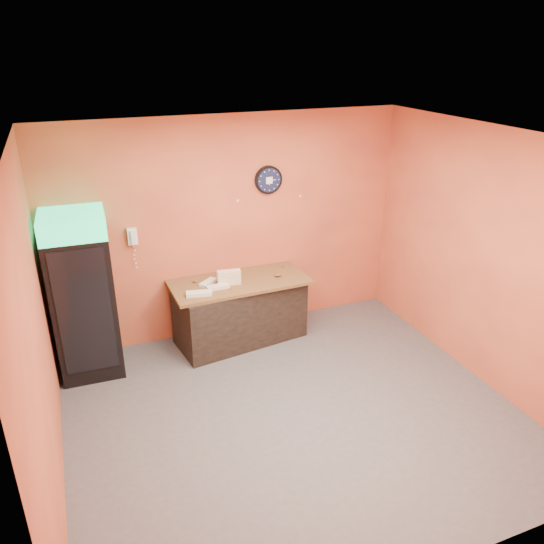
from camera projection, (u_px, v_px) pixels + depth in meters
floor at (293, 414)px, 5.51m from camera, size 4.50×4.50×0.00m
back_wall at (231, 228)px, 6.65m from camera, size 4.50×0.02×2.80m
left_wall at (36, 339)px, 4.19m from camera, size 0.02×4.00×2.80m
right_wall at (486, 259)px, 5.72m from camera, size 0.02×4.00×2.80m
ceiling at (299, 141)px, 4.39m from camera, size 4.50×4.00×0.02m
beverage_cooler at (84, 299)px, 5.88m from camera, size 0.70×0.71×1.91m
prep_counter at (240, 311)px, 6.75m from camera, size 1.67×0.91×0.80m
wall_clock at (268, 180)px, 6.57m from camera, size 0.35×0.06×0.35m
wall_phone at (132, 237)px, 6.17m from camera, size 0.11×0.10×0.20m
butcher_paper at (239, 282)px, 6.58m from camera, size 1.72×0.83×0.04m
sub_roll_stack at (229, 277)px, 6.43m from camera, size 0.29×0.14×0.18m
wrapped_sandwich_left at (199, 293)px, 6.18m from camera, size 0.32×0.18×0.04m
wrapped_sandwich_mid at (218, 287)px, 6.35m from camera, size 0.27×0.11×0.04m
wrapped_sandwich_right at (208, 282)px, 6.47m from camera, size 0.26×0.23×0.04m
kitchen_tool at (221, 278)px, 6.55m from camera, size 0.07×0.07×0.07m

